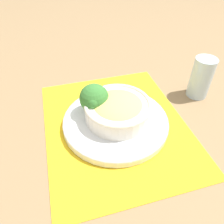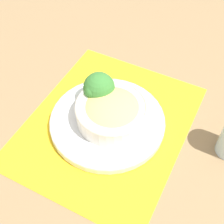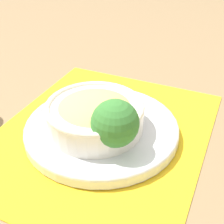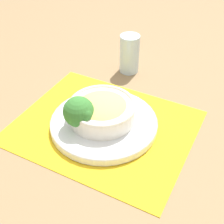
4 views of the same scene
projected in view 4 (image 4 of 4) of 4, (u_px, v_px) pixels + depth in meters
ground_plane at (104, 127)px, 0.84m from camera, size 4.00×4.00×0.00m
placemat at (104, 126)px, 0.84m from camera, size 0.51×0.43×0.00m
plate at (104, 123)px, 0.83m from camera, size 0.28×0.28×0.02m
bowl at (102, 110)px, 0.81m from camera, size 0.18×0.18×0.06m
broccoli_floret at (79, 112)px, 0.78m from camera, size 0.08×0.08×0.09m
carrot_slice_near at (113, 132)px, 0.79m from camera, size 0.04×0.04×0.01m
carrot_slice_middle at (118, 129)px, 0.79m from camera, size 0.04×0.04×0.01m
water_glass at (129, 56)px, 1.02m from camera, size 0.06×0.06×0.13m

